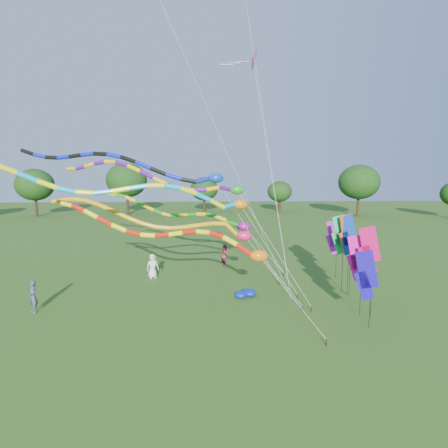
{
  "coord_description": "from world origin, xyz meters",
  "views": [
    {
      "loc": [
        -2.36,
        -16.55,
        7.53
      ],
      "look_at": [
        -1.42,
        3.09,
        4.8
      ],
      "focal_mm": 30.0,
      "sensor_mm": 36.0,
      "label": 1
    }
  ],
  "objects_px": {
    "tube_kite_red": "(179,235)",
    "person_b": "(33,297)",
    "tube_kite_orange": "(170,222)",
    "person_a": "(153,266)",
    "blue_nylon_heap": "(246,295)",
    "person_c": "(225,255)"
  },
  "relations": [
    {
      "from": "tube_kite_red",
      "to": "person_b",
      "type": "bearing_deg",
      "value": -166.08
    },
    {
      "from": "tube_kite_orange",
      "to": "person_a",
      "type": "xyz_separation_m",
      "value": [
        -1.78,
        5.18,
        -3.88
      ]
    },
    {
      "from": "tube_kite_orange",
      "to": "blue_nylon_heap",
      "type": "distance_m",
      "value": 6.37
    },
    {
      "from": "tube_kite_red",
      "to": "person_c",
      "type": "relative_size",
      "value": 7.11
    },
    {
      "from": "tube_kite_red",
      "to": "blue_nylon_heap",
      "type": "distance_m",
      "value": 6.49
    },
    {
      "from": "tube_kite_red",
      "to": "tube_kite_orange",
      "type": "xyz_separation_m",
      "value": [
        -0.73,
        2.78,
        0.32
      ]
    },
    {
      "from": "tube_kite_orange",
      "to": "person_a",
      "type": "distance_m",
      "value": 6.71
    },
    {
      "from": "tube_kite_red",
      "to": "blue_nylon_heap",
      "type": "bearing_deg",
      "value": 65.91
    },
    {
      "from": "blue_nylon_heap",
      "to": "person_a",
      "type": "xyz_separation_m",
      "value": [
        -6.24,
        4.71,
        0.64
      ]
    },
    {
      "from": "person_a",
      "to": "person_c",
      "type": "distance_m",
      "value": 6.17
    },
    {
      "from": "blue_nylon_heap",
      "to": "person_a",
      "type": "distance_m",
      "value": 7.84
    },
    {
      "from": "tube_kite_red",
      "to": "person_a",
      "type": "xyz_separation_m",
      "value": [
        -2.51,
        7.96,
        -3.56
      ]
    },
    {
      "from": "person_a",
      "to": "person_c",
      "type": "height_order",
      "value": "person_c"
    },
    {
      "from": "tube_kite_red",
      "to": "person_c",
      "type": "height_order",
      "value": "tube_kite_red"
    },
    {
      "from": "tube_kite_red",
      "to": "person_b",
      "type": "distance_m",
      "value": 8.89
    },
    {
      "from": "person_c",
      "to": "person_a",
      "type": "bearing_deg",
      "value": 96.86
    },
    {
      "from": "person_a",
      "to": "person_b",
      "type": "distance_m",
      "value": 8.45
    },
    {
      "from": "person_a",
      "to": "blue_nylon_heap",
      "type": "bearing_deg",
      "value": -58.55
    },
    {
      "from": "tube_kite_red",
      "to": "person_c",
      "type": "distance_m",
      "value": 11.92
    },
    {
      "from": "blue_nylon_heap",
      "to": "person_a",
      "type": "height_order",
      "value": "person_a"
    },
    {
      "from": "blue_nylon_heap",
      "to": "tube_kite_orange",
      "type": "bearing_deg",
      "value": -173.99
    },
    {
      "from": "blue_nylon_heap",
      "to": "person_b",
      "type": "relative_size",
      "value": 0.88
    }
  ]
}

